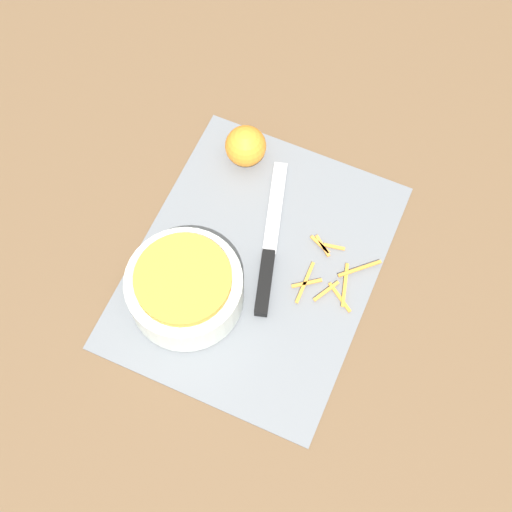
# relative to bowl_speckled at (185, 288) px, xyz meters

# --- Properties ---
(ground_plane) EXTENTS (4.00, 4.00, 0.00)m
(ground_plane) POSITION_rel_bowl_speckled_xyz_m (0.09, -0.07, -0.05)
(ground_plane) COLOR brown
(cutting_board) EXTENTS (0.46, 0.36, 0.01)m
(cutting_board) POSITION_rel_bowl_speckled_xyz_m (0.09, -0.07, -0.04)
(cutting_board) COLOR slate
(cutting_board) RESTS_ON ground_plane
(bowl_speckled) EXTENTS (0.17, 0.17, 0.08)m
(bowl_speckled) POSITION_rel_bowl_speckled_xyz_m (0.00, 0.00, 0.00)
(bowl_speckled) COLOR silver
(bowl_speckled) RESTS_ON cutting_board
(knife) EXTENTS (0.27, 0.10, 0.02)m
(knife) POSITION_rel_bowl_speckled_xyz_m (0.10, -0.09, -0.03)
(knife) COLOR black
(knife) RESTS_ON cutting_board
(orange_left) EXTENTS (0.07, 0.07, 0.07)m
(orange_left) POSITION_rel_bowl_speckled_xyz_m (0.27, 0.02, -0.01)
(orange_left) COLOR orange
(orange_left) RESTS_ON cutting_board
(peel_pile) EXTENTS (0.11, 0.12, 0.01)m
(peel_pile) POSITION_rel_bowl_speckled_xyz_m (0.12, -0.19, -0.04)
(peel_pile) COLOR orange
(peel_pile) RESTS_ON cutting_board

